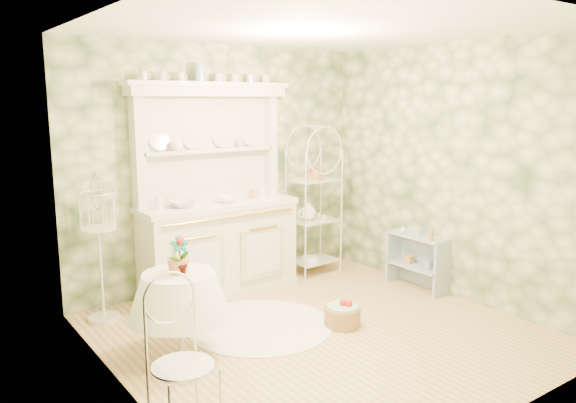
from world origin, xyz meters
TOP-DOWN VIEW (x-y plane):
  - floor at (0.00, 0.00)m, footprint 3.60×3.60m
  - ceiling at (0.00, 0.00)m, footprint 3.60×3.60m
  - wall_left at (-1.80, 0.00)m, footprint 3.60×3.60m
  - wall_right at (1.80, 0.00)m, footprint 3.60×3.60m
  - wall_back at (0.00, 1.80)m, footprint 3.60×3.60m
  - wall_front at (0.00, -1.80)m, footprint 3.60×3.60m
  - kitchen_dresser at (-0.20, 1.52)m, footprint 1.87×0.61m
  - bakers_rack at (1.10, 1.49)m, footprint 0.57×0.42m
  - side_shelf at (1.67, 0.34)m, footprint 0.25×0.66m
  - round_table at (-1.23, 0.32)m, footprint 0.64×0.64m
  - cafe_chair at (-1.68, -0.70)m, footprint 0.45×0.45m
  - birdcage_stand at (-1.51, 1.46)m, footprint 0.38×0.38m
  - floor_basket at (0.27, 0.00)m, footprint 0.41×0.41m
  - lace_rug at (-0.36, 0.45)m, footprint 1.60×1.60m
  - bowl_floral at (-0.63, 1.51)m, footprint 0.28×0.28m
  - bowl_white at (-0.11, 1.47)m, footprint 0.23×0.23m
  - cup_left at (-0.59, 1.66)m, footprint 0.15×0.15m
  - cup_right at (0.17, 1.66)m, footprint 0.11×0.11m
  - potted_geranium at (-1.23, 0.27)m, footprint 0.17×0.11m
  - bottle_amber at (1.61, 0.10)m, footprint 0.07×0.07m
  - bottle_blue at (1.66, 0.29)m, footprint 0.06×0.06m
  - bottle_glass at (1.61, 0.51)m, footprint 0.08×0.08m

SIDE VIEW (x-z plane):
  - floor at x=0.00m, z-range 0.00..0.00m
  - lace_rug at x=-0.36m, z-range 0.00..0.01m
  - floor_basket at x=0.27m, z-range 0.00..0.25m
  - side_shelf at x=1.67m, z-range 0.00..0.56m
  - round_table at x=-1.23m, z-range 0.00..0.69m
  - cafe_chair at x=-1.68m, z-range 0.00..0.96m
  - bottle_glass at x=1.61m, z-range 0.60..0.69m
  - bottle_blue at x=1.66m, z-range 0.60..0.71m
  - bottle_amber at x=1.61m, z-range 0.60..0.76m
  - birdcage_stand at x=-1.51m, z-range 0.00..1.54m
  - potted_geranium at x=-1.23m, z-range 0.69..1.01m
  - bakers_rack at x=1.10m, z-range 0.00..1.74m
  - bowl_floral at x=-0.63m, z-range 0.98..1.05m
  - bowl_white at x=-0.11m, z-range 0.98..1.05m
  - kitchen_dresser at x=-0.20m, z-range 0.00..2.29m
  - wall_left at x=-1.80m, z-range 1.35..1.35m
  - wall_right at x=1.80m, z-range 1.35..1.35m
  - wall_back at x=0.00m, z-range 1.35..1.35m
  - wall_front at x=0.00m, z-range 1.35..1.35m
  - cup_left at x=-0.59m, z-range 1.56..1.66m
  - cup_right at x=0.17m, z-range 1.57..1.65m
  - ceiling at x=0.00m, z-range 2.70..2.70m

